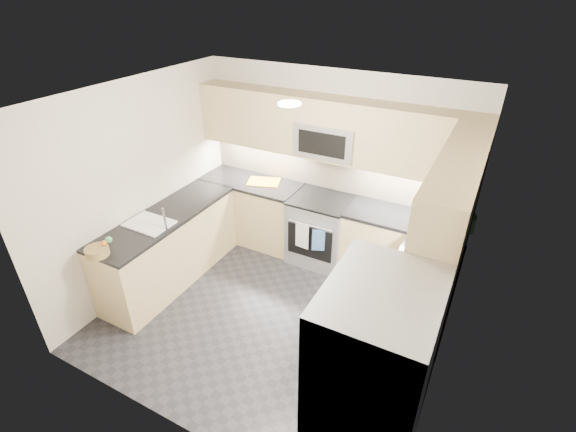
% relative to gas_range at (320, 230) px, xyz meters
% --- Properties ---
extents(floor, '(3.60, 3.20, 0.00)m').
position_rel_gas_range_xyz_m(floor, '(0.00, -1.28, -0.46)').
color(floor, '#222227').
rests_on(floor, ground).
extents(ceiling, '(3.60, 3.20, 0.02)m').
position_rel_gas_range_xyz_m(ceiling, '(0.00, -1.28, 2.04)').
color(ceiling, beige).
rests_on(ceiling, wall_back).
extents(wall_back, '(3.60, 0.02, 2.50)m').
position_rel_gas_range_xyz_m(wall_back, '(0.00, 0.32, 0.79)').
color(wall_back, beige).
rests_on(wall_back, floor).
extents(wall_front, '(3.60, 0.02, 2.50)m').
position_rel_gas_range_xyz_m(wall_front, '(0.00, -2.88, 0.79)').
color(wall_front, beige).
rests_on(wall_front, floor).
extents(wall_left, '(0.02, 3.20, 2.50)m').
position_rel_gas_range_xyz_m(wall_left, '(-1.80, -1.28, 0.79)').
color(wall_left, beige).
rests_on(wall_left, floor).
extents(wall_right, '(0.02, 3.20, 2.50)m').
position_rel_gas_range_xyz_m(wall_right, '(1.80, -1.28, 0.79)').
color(wall_right, beige).
rests_on(wall_right, floor).
extents(base_cab_back_left, '(1.42, 0.60, 0.90)m').
position_rel_gas_range_xyz_m(base_cab_back_left, '(-1.09, 0.02, -0.01)').
color(base_cab_back_left, '#D0B57D').
rests_on(base_cab_back_left, floor).
extents(base_cab_back_right, '(1.42, 0.60, 0.90)m').
position_rel_gas_range_xyz_m(base_cab_back_right, '(1.09, 0.02, -0.01)').
color(base_cab_back_right, '#D0B57D').
rests_on(base_cab_back_right, floor).
extents(base_cab_right, '(0.60, 1.70, 0.90)m').
position_rel_gas_range_xyz_m(base_cab_right, '(1.50, -1.12, -0.01)').
color(base_cab_right, '#D0B57D').
rests_on(base_cab_right, floor).
extents(base_cab_peninsula, '(0.60, 2.00, 0.90)m').
position_rel_gas_range_xyz_m(base_cab_peninsula, '(-1.50, -1.28, -0.01)').
color(base_cab_peninsula, '#D0B57D').
rests_on(base_cab_peninsula, floor).
extents(countertop_back_left, '(1.42, 0.63, 0.04)m').
position_rel_gas_range_xyz_m(countertop_back_left, '(-1.09, 0.02, 0.47)').
color(countertop_back_left, black).
rests_on(countertop_back_left, base_cab_back_left).
extents(countertop_back_right, '(1.42, 0.63, 0.04)m').
position_rel_gas_range_xyz_m(countertop_back_right, '(1.09, 0.02, 0.47)').
color(countertop_back_right, black).
rests_on(countertop_back_right, base_cab_back_right).
extents(countertop_right, '(0.63, 1.70, 0.04)m').
position_rel_gas_range_xyz_m(countertop_right, '(1.50, -1.12, 0.47)').
color(countertop_right, black).
rests_on(countertop_right, base_cab_right).
extents(countertop_peninsula, '(0.63, 2.00, 0.04)m').
position_rel_gas_range_xyz_m(countertop_peninsula, '(-1.50, -1.28, 0.47)').
color(countertop_peninsula, black).
rests_on(countertop_peninsula, base_cab_peninsula).
extents(upper_cab_back, '(3.60, 0.35, 0.75)m').
position_rel_gas_range_xyz_m(upper_cab_back, '(0.00, 0.15, 1.37)').
color(upper_cab_back, '#D0B57D').
rests_on(upper_cab_back, wall_back).
extents(upper_cab_right, '(0.35, 1.95, 0.75)m').
position_rel_gas_range_xyz_m(upper_cab_right, '(1.62, -1.00, 1.37)').
color(upper_cab_right, '#D0B57D').
rests_on(upper_cab_right, wall_right).
extents(backsplash_back, '(3.60, 0.01, 0.51)m').
position_rel_gas_range_xyz_m(backsplash_back, '(0.00, 0.32, 0.74)').
color(backsplash_back, tan).
rests_on(backsplash_back, wall_back).
extents(backsplash_right, '(0.01, 2.30, 0.51)m').
position_rel_gas_range_xyz_m(backsplash_right, '(1.80, -0.82, 0.74)').
color(backsplash_right, tan).
rests_on(backsplash_right, wall_right).
extents(gas_range, '(0.76, 0.65, 0.91)m').
position_rel_gas_range_xyz_m(gas_range, '(0.00, 0.00, 0.00)').
color(gas_range, '#A7AAAF').
rests_on(gas_range, floor).
extents(range_cooktop, '(0.76, 0.65, 0.03)m').
position_rel_gas_range_xyz_m(range_cooktop, '(0.00, 0.00, 0.46)').
color(range_cooktop, black).
rests_on(range_cooktop, gas_range).
extents(oven_door_glass, '(0.62, 0.02, 0.45)m').
position_rel_gas_range_xyz_m(oven_door_glass, '(0.00, -0.33, -0.01)').
color(oven_door_glass, black).
rests_on(oven_door_glass, gas_range).
extents(oven_handle, '(0.60, 0.02, 0.02)m').
position_rel_gas_range_xyz_m(oven_handle, '(0.00, -0.35, 0.26)').
color(oven_handle, '#B2B5BA').
rests_on(oven_handle, gas_range).
extents(microwave, '(0.76, 0.40, 0.40)m').
position_rel_gas_range_xyz_m(microwave, '(0.00, 0.12, 1.24)').
color(microwave, '#A5A6AD').
rests_on(microwave, upper_cab_back).
extents(microwave_door, '(0.60, 0.01, 0.28)m').
position_rel_gas_range_xyz_m(microwave_door, '(0.00, -0.08, 1.24)').
color(microwave_door, black).
rests_on(microwave_door, microwave).
extents(refrigerator, '(0.70, 0.90, 1.80)m').
position_rel_gas_range_xyz_m(refrigerator, '(1.45, -2.43, 0.45)').
color(refrigerator, '#ACAFB4').
rests_on(refrigerator, floor).
extents(fridge_handle_left, '(0.02, 0.02, 1.20)m').
position_rel_gas_range_xyz_m(fridge_handle_left, '(1.08, -2.61, 0.49)').
color(fridge_handle_left, '#B2B5BA').
rests_on(fridge_handle_left, refrigerator).
extents(fridge_handle_right, '(0.02, 0.02, 1.20)m').
position_rel_gas_range_xyz_m(fridge_handle_right, '(1.08, -2.25, 0.49)').
color(fridge_handle_right, '#B2B5BA').
rests_on(fridge_handle_right, refrigerator).
extents(sink_basin, '(0.52, 0.38, 0.16)m').
position_rel_gas_range_xyz_m(sink_basin, '(-1.50, -1.53, 0.42)').
color(sink_basin, white).
rests_on(sink_basin, base_cab_peninsula).
extents(faucet, '(0.03, 0.03, 0.28)m').
position_rel_gas_range_xyz_m(faucet, '(-1.24, -1.53, 0.62)').
color(faucet, silver).
rests_on(faucet, countertop_peninsula).
extents(utensil_bowl, '(0.42, 0.42, 0.18)m').
position_rel_gas_range_xyz_m(utensil_bowl, '(1.68, 0.05, 0.58)').
color(utensil_bowl, '#69B34D').
rests_on(utensil_bowl, countertop_back_right).
extents(cutting_board, '(0.51, 0.43, 0.01)m').
position_rel_gas_range_xyz_m(cutting_board, '(-0.91, 0.07, 0.49)').
color(cutting_board, orange).
rests_on(cutting_board, countertop_back_left).
extents(fruit_basket, '(0.26, 0.26, 0.09)m').
position_rel_gas_range_xyz_m(fruit_basket, '(-1.53, -2.23, 0.53)').
color(fruit_basket, olive).
rests_on(fruit_basket, countertop_peninsula).
extents(fruit_apple, '(0.07, 0.07, 0.07)m').
position_rel_gas_range_xyz_m(fruit_apple, '(-1.50, -2.08, 0.60)').
color(fruit_apple, red).
rests_on(fruit_apple, fruit_basket).
extents(fruit_pear, '(0.07, 0.07, 0.07)m').
position_rel_gas_range_xyz_m(fruit_pear, '(-1.50, -2.09, 0.60)').
color(fruit_pear, '#49AC53').
rests_on(fruit_pear, fruit_basket).
extents(dish_towel_check, '(0.19, 0.03, 0.35)m').
position_rel_gas_range_xyz_m(dish_towel_check, '(-0.09, -0.37, 0.10)').
color(dish_towel_check, white).
rests_on(dish_towel_check, oven_handle).
extents(dish_towel_blue, '(0.15, 0.07, 0.30)m').
position_rel_gas_range_xyz_m(dish_towel_blue, '(0.14, -0.37, 0.10)').
color(dish_towel_blue, '#39609C').
rests_on(dish_towel_blue, oven_handle).
extents(fruit_orange, '(0.06, 0.06, 0.06)m').
position_rel_gas_range_xyz_m(fruit_orange, '(-1.49, -2.15, 0.60)').
color(fruit_orange, orange).
rests_on(fruit_orange, fruit_basket).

